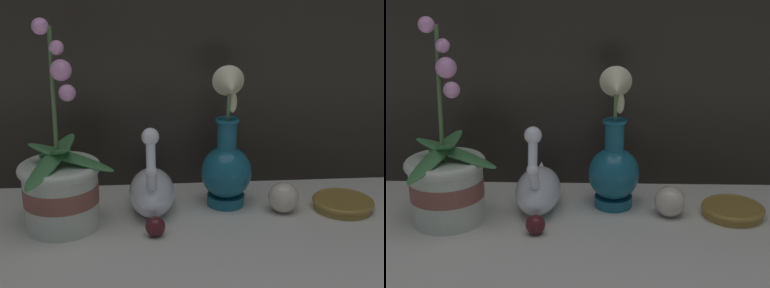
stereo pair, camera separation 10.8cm
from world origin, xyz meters
The scene contains 7 objects.
ground_plane centered at (0.00, 0.00, 0.00)m, with size 2.80×2.80×0.00m, color beige.
orchid_potted_plant centered at (-0.30, 0.09, 0.09)m, with size 0.19×0.21×0.40m.
swan_figurine centered at (-0.12, 0.15, 0.05)m, with size 0.09×0.20×0.20m.
blue_vase centered at (0.04, 0.17, 0.10)m, with size 0.11×0.11×0.30m.
glass_sphere centered at (0.15, 0.12, 0.03)m, with size 0.06×0.06×0.06m.
amber_dish centered at (0.28, 0.13, 0.01)m, with size 0.13×0.13×0.02m.
glass_bauble centered at (-0.12, 0.04, 0.02)m, with size 0.04×0.04×0.04m.
Camera 1 is at (-0.12, -0.87, 0.48)m, focal length 50.00 mm.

